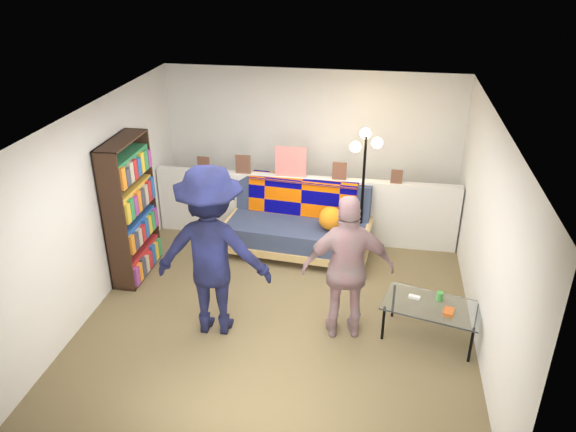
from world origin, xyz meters
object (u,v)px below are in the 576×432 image
object	(u,v)px
floor_lamp	(364,168)
bookshelf	(131,214)
coffee_table	(433,307)
person_left	(212,252)
person_right	(348,269)
futon_sofa	(299,225)

from	to	relation	value
floor_lamp	bookshelf	bearing A→B (deg)	-160.04
coffee_table	person_left	size ratio (longest dim) A/B	0.58
person_left	person_right	world-z (taller)	person_left
bookshelf	person_right	distance (m)	3.00
bookshelf	person_left	bearing A→B (deg)	-35.00
floor_lamp	person_right	size ratio (longest dim) A/B	1.07
person_right	floor_lamp	bearing A→B (deg)	-101.66
futon_sofa	coffee_table	xyz separation A→B (m)	(1.76, -1.72, -0.00)
futon_sofa	person_left	distance (m)	2.12
person_left	person_right	bearing A→B (deg)	-177.56
floor_lamp	futon_sofa	bearing A→B (deg)	-172.29
bookshelf	floor_lamp	distance (m)	3.15
futon_sofa	person_right	xyz separation A→B (m)	(0.81, -1.79, 0.44)
coffee_table	person_left	xyz separation A→B (m)	(-2.43, -0.21, 0.59)
person_right	bookshelf	bearing A→B (deg)	-26.29
bookshelf	floor_lamp	xyz separation A→B (m)	(2.93, 1.06, 0.42)
coffee_table	floor_lamp	size ratio (longest dim) A/B	0.64
futon_sofa	floor_lamp	size ratio (longest dim) A/B	1.18
coffee_table	person_left	bearing A→B (deg)	-175.18
futon_sofa	coffee_table	distance (m)	2.46
futon_sofa	person_left	world-z (taller)	person_left
bookshelf	person_right	bearing A→B (deg)	-16.30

